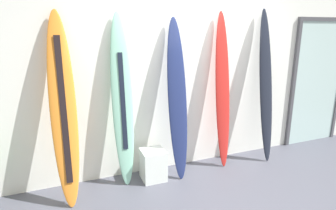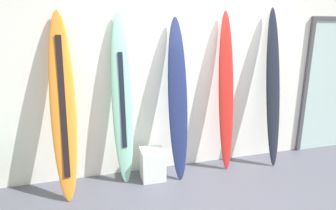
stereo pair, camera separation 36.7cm
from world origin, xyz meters
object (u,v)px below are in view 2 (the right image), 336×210
Objects in this scene: glass_door at (333,83)px; surfboard_charcoal at (273,89)px; surfboard_navy at (178,100)px; display_block_left at (153,164)px; surfboard_seafoam at (122,101)px; surfboard_crimson at (226,94)px; surfboard_sunset at (63,108)px.

surfboard_charcoal is at bearing -170.13° from glass_door.
display_block_left is (-0.36, -0.03, -0.85)m from surfboard_navy.
display_block_left is (-1.78, -0.03, -0.92)m from surfboard_charcoal.
display_block_left is (0.36, -0.10, -0.88)m from surfboard_seafoam.
glass_door is at bearing 2.55° from surfboard_seafoam.
surfboard_crimson reaches higher than glass_door.
surfboard_charcoal reaches higher than surfboard_crimson.
surfboard_sunset is at bearing -177.06° from surfboard_crimson.
surfboard_crimson is 0.98× the size of surfboard_charcoal.
surfboard_charcoal reaches higher than surfboard_navy.
surfboard_seafoam is at bearing 179.30° from surfboard_crimson.
surfboard_charcoal is (0.71, -0.05, 0.05)m from surfboard_crimson.
surfboard_navy is (1.40, 0.06, -0.02)m from surfboard_sunset.
surfboard_crimson is 1.38m from display_block_left.
surfboard_sunset is 0.71m from surfboard_seafoam.
surfboard_sunset is at bearing -178.88° from surfboard_charcoal.
surfboard_sunset reaches higher than surfboard_navy.
surfboard_sunset is 5.28× the size of display_block_left.
surfboard_charcoal reaches higher than glass_door.
display_block_left is at bearing 1.60° from surfboard_sunset.
surfboard_navy reaches higher than display_block_left.
display_block_left is at bearing -175.68° from surfboard_navy.
surfboard_charcoal is at bearing -1.91° from surfboard_seafoam.
surfboard_sunset is at bearing -176.12° from glass_door.
surfboard_crimson reaches higher than display_block_left.
surfboard_seafoam is at bearing 178.09° from surfboard_charcoal.
surfboard_sunset is 1.03× the size of surfboard_navy.
surfboard_navy is at bearing 179.96° from surfboard_charcoal.
surfboard_navy is 0.94× the size of surfboard_charcoal.
glass_door is (2.71, 0.22, 0.04)m from surfboard_navy.
surfboard_charcoal is (2.83, 0.06, 0.05)m from surfboard_sunset.
surfboard_crimson is (2.12, 0.11, 0.01)m from surfboard_sunset.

